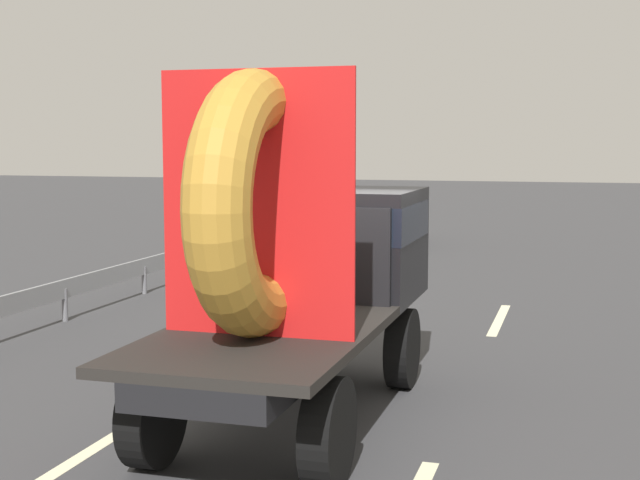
# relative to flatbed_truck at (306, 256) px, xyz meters

# --- Properties ---
(ground_plane) EXTENTS (120.00, 120.00, 0.00)m
(ground_plane) POSITION_rel_flatbed_truck_xyz_m (0.08, 0.23, -1.75)
(ground_plane) COLOR #38383A
(flatbed_truck) EXTENTS (2.02, 5.27, 3.69)m
(flatbed_truck) POSITION_rel_flatbed_truck_xyz_m (0.00, 0.00, 0.00)
(flatbed_truck) COLOR black
(flatbed_truck) RESTS_ON ground_plane
(distant_sedan) EXTENTS (1.76, 4.11, 1.34)m
(distant_sedan) POSITION_rel_flatbed_truck_xyz_m (-3.25, 16.02, -1.04)
(distant_sedan) COLOR black
(distant_sedan) RESTS_ON ground_plane
(guardrail) EXTENTS (0.10, 11.31, 0.71)m
(guardrail) POSITION_rel_flatbed_truck_xyz_m (-5.41, 5.02, -1.23)
(guardrail) COLOR gray
(guardrail) RESTS_ON ground_plane
(lane_dash_left_near) EXTENTS (0.16, 2.85, 0.01)m
(lane_dash_left_near) POSITION_rel_flatbed_truck_xyz_m (-1.63, -2.17, -1.75)
(lane_dash_left_near) COLOR beige
(lane_dash_left_near) RESTS_ON ground_plane
(lane_dash_left_far) EXTENTS (0.16, 2.32, 0.01)m
(lane_dash_left_far) POSITION_rel_flatbed_truck_xyz_m (-1.63, 5.82, -1.75)
(lane_dash_left_far) COLOR beige
(lane_dash_left_far) RESTS_ON ground_plane
(lane_dash_right_far) EXTENTS (0.16, 2.75, 0.01)m
(lane_dash_right_far) POSITION_rel_flatbed_truck_xyz_m (1.63, 5.81, -1.75)
(lane_dash_right_far) COLOR beige
(lane_dash_right_far) RESTS_ON ground_plane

